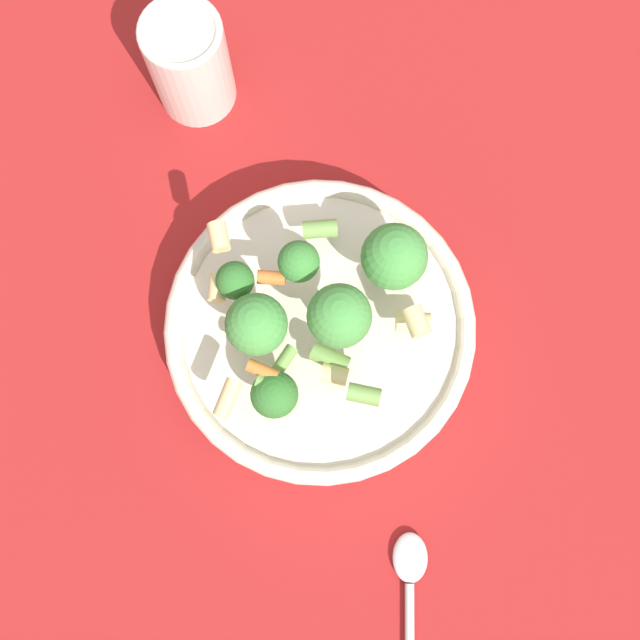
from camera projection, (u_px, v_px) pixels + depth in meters
ground_plane at (320, 337)px, 0.59m from camera, size 3.00×3.00×0.00m
bowl at (320, 330)px, 0.57m from camera, size 0.23×0.23×0.05m
pasta_salad at (320, 304)px, 0.50m from camera, size 0.17×0.15×0.08m
cup at (189, 62)px, 0.59m from camera, size 0.06×0.06×0.09m
spoon at (410, 614)px, 0.54m from camera, size 0.06×0.18×0.01m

